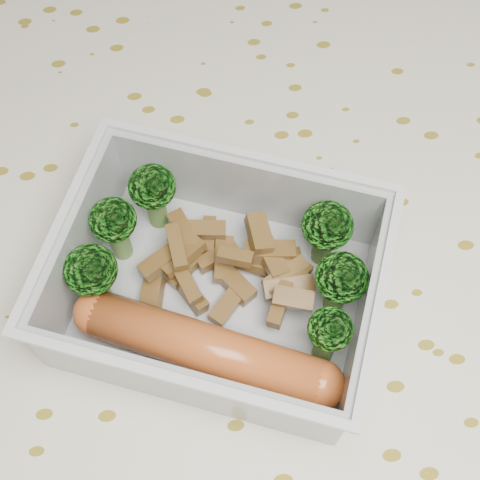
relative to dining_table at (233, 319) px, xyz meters
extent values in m
plane|color=olive|center=(0.00, 0.00, -0.67)|extent=(4.00, 4.00, 0.00)
cube|color=brown|center=(0.00, 0.00, 0.06)|extent=(1.40, 0.90, 0.04)
cube|color=silver|center=(0.00, 0.00, 0.09)|extent=(1.46, 0.96, 0.01)
cube|color=silver|center=(-0.01, -0.02, 0.09)|extent=(0.19, 0.17, 0.00)
cube|color=silver|center=(0.01, 0.03, 0.12)|extent=(0.15, 0.06, 0.05)
cube|color=silver|center=(-0.03, -0.08, 0.12)|extent=(0.15, 0.06, 0.05)
cube|color=silver|center=(0.06, -0.05, 0.12)|extent=(0.05, 0.11, 0.05)
cube|color=silver|center=(-0.08, 0.01, 0.12)|extent=(0.05, 0.11, 0.05)
cube|color=silver|center=(0.01, 0.04, 0.15)|extent=(0.16, 0.07, 0.00)
cube|color=silver|center=(-0.03, -0.08, 0.15)|extent=(0.16, 0.07, 0.00)
cube|color=silver|center=(0.07, -0.05, 0.15)|extent=(0.05, 0.11, 0.00)
cube|color=silver|center=(-0.09, 0.01, 0.15)|extent=(0.05, 0.11, 0.00)
cylinder|color=#608C3F|center=(-0.04, 0.03, 0.11)|extent=(0.01, 0.01, 0.03)
ellipsoid|color=#30881D|center=(-0.04, 0.03, 0.13)|extent=(0.03, 0.03, 0.02)
cylinder|color=#608C3F|center=(0.05, 0.00, 0.11)|extent=(0.01, 0.01, 0.03)
ellipsoid|color=#30881D|center=(0.05, 0.00, 0.13)|extent=(0.03, 0.03, 0.02)
cylinder|color=#608C3F|center=(-0.06, 0.01, 0.11)|extent=(0.01, 0.01, 0.03)
ellipsoid|color=#30881D|center=(-0.06, 0.01, 0.13)|extent=(0.03, 0.03, 0.02)
cylinder|color=#608C3F|center=(0.05, -0.03, 0.11)|extent=(0.01, 0.01, 0.03)
ellipsoid|color=#30881D|center=(0.05, -0.03, 0.13)|extent=(0.03, 0.03, 0.02)
cylinder|color=#608C3F|center=(-0.07, -0.02, 0.11)|extent=(0.01, 0.01, 0.03)
ellipsoid|color=#30881D|center=(-0.07, -0.02, 0.13)|extent=(0.03, 0.03, 0.02)
cylinder|color=#608C3F|center=(0.04, -0.06, 0.11)|extent=(0.01, 0.01, 0.03)
ellipsoid|color=#30881D|center=(0.04, -0.06, 0.13)|extent=(0.02, 0.02, 0.02)
cube|color=brown|center=(0.00, -0.02, 0.10)|extent=(0.02, 0.02, 0.01)
cube|color=brown|center=(-0.03, -0.02, 0.10)|extent=(0.02, 0.03, 0.01)
cube|color=brown|center=(-0.03, 0.00, 0.12)|extent=(0.01, 0.03, 0.01)
cube|color=brown|center=(-0.03, 0.02, 0.11)|extent=(0.02, 0.03, 0.01)
cube|color=brown|center=(-0.04, 0.00, 0.11)|extent=(0.03, 0.02, 0.01)
cube|color=brown|center=(0.03, -0.02, 0.11)|extent=(0.03, 0.01, 0.01)
cube|color=brown|center=(0.02, 0.00, 0.12)|extent=(0.01, 0.02, 0.01)
cube|color=brown|center=(-0.03, 0.00, 0.11)|extent=(0.03, 0.02, 0.01)
cube|color=brown|center=(-0.01, 0.00, 0.10)|extent=(0.01, 0.03, 0.01)
cube|color=brown|center=(0.03, -0.03, 0.11)|extent=(0.03, 0.01, 0.01)
cube|color=brown|center=(-0.03, 0.01, 0.10)|extent=(0.02, 0.02, 0.01)
cube|color=brown|center=(-0.03, -0.02, 0.11)|extent=(0.02, 0.02, 0.01)
cube|color=brown|center=(-0.01, 0.00, 0.10)|extent=(0.03, 0.02, 0.01)
cube|color=brown|center=(0.02, -0.04, 0.11)|extent=(0.02, 0.03, 0.01)
cube|color=brown|center=(-0.01, 0.01, 0.10)|extent=(0.01, 0.02, 0.01)
cube|color=brown|center=(0.01, 0.00, 0.10)|extent=(0.03, 0.02, 0.01)
cube|color=brown|center=(-0.03, 0.00, 0.10)|extent=(0.02, 0.02, 0.01)
cube|color=brown|center=(0.03, 0.00, 0.10)|extent=(0.03, 0.01, 0.01)
cube|color=brown|center=(0.03, -0.01, 0.11)|extent=(0.02, 0.02, 0.01)
cube|color=brown|center=(0.03, -0.02, 0.11)|extent=(0.03, 0.02, 0.01)
cube|color=brown|center=(0.02, -0.01, 0.11)|extent=(0.02, 0.03, 0.01)
cube|color=brown|center=(0.02, 0.00, 0.11)|extent=(0.03, 0.01, 0.01)
cube|color=brown|center=(0.03, -0.04, 0.12)|extent=(0.02, 0.02, 0.01)
cube|color=brown|center=(0.03, -0.01, 0.10)|extent=(0.02, 0.03, 0.01)
cube|color=brown|center=(-0.05, -0.02, 0.10)|extent=(0.02, 0.02, 0.01)
cube|color=brown|center=(0.00, -0.01, 0.11)|extent=(0.02, 0.01, 0.01)
cube|color=brown|center=(-0.01, 0.01, 0.11)|extent=(0.02, 0.01, 0.01)
cube|color=brown|center=(0.00, -0.03, 0.10)|extent=(0.03, 0.03, 0.01)
cylinder|color=#B65422|center=(-0.02, -0.06, 0.11)|extent=(0.12, 0.07, 0.03)
sphere|color=#B65422|center=(0.04, -0.08, 0.11)|extent=(0.03, 0.03, 0.03)
sphere|color=#B65422|center=(-0.07, -0.03, 0.11)|extent=(0.03, 0.03, 0.03)
camera|label=1|loc=(-0.01, -0.17, 0.44)|focal=50.00mm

